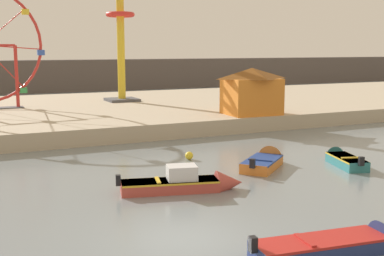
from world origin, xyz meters
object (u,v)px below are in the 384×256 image
Objects in this scene: motorboat_orange_hull at (266,161)px; motorboat_teal_painted at (342,159)px; motorboat_faded_red at (189,183)px; drop_tower_yellow_tower at (121,35)px; motorboat_navy_blue at (345,243)px; mooring_buoy_orange at (189,156)px; carnival_booth_orange_canopy at (252,90)px.

motorboat_teal_painted is at bearing -59.72° from motorboat_orange_hull.
motorboat_faded_red is (-9.30, -1.05, 0.07)m from motorboat_teal_painted.
motorboat_faded_red is 0.41× the size of drop_tower_yellow_tower.
motorboat_faded_red reaches higher than motorboat_navy_blue.
motorboat_orange_hull reaches higher than motorboat_navy_blue.
motorboat_faded_red is 12.30× the size of mooring_buoy_orange.
carnival_booth_orange_canopy reaches higher than motorboat_orange_hull.
motorboat_navy_blue is at bearing 155.16° from motorboat_teal_painted.
motorboat_navy_blue is at bearing -96.64° from drop_tower_yellow_tower.
motorboat_orange_hull is at bearing -115.37° from carnival_booth_orange_canopy.
drop_tower_yellow_tower is at bearing 116.59° from carnival_booth_orange_canopy.
motorboat_faded_red reaches higher than motorboat_teal_painted.
motorboat_faded_red is 6.03m from mooring_buoy_orange.
motorboat_orange_hull is (4.00, 10.24, 0.01)m from motorboat_navy_blue.
motorboat_teal_painted is 9.36m from motorboat_faded_red.
drop_tower_yellow_tower is at bearing 90.45° from motorboat_navy_blue.
motorboat_navy_blue is 12.40× the size of mooring_buoy_orange.
motorboat_teal_painted is at bearing 20.74° from motorboat_faded_red.
motorboat_orange_hull is 0.70× the size of motorboat_faded_red.
carnival_booth_orange_canopy reaches higher than motorboat_navy_blue.
mooring_buoy_orange is at bearing 93.07° from motorboat_orange_hull.
motorboat_orange_hull is at bearing 75.78° from motorboat_navy_blue.
motorboat_navy_blue is 23.42m from carnival_booth_orange_canopy.
motorboat_faded_red is at bearing -115.22° from mooring_buoy_orange.
mooring_buoy_orange is (-2.93, -21.21, -6.95)m from drop_tower_yellow_tower.
motorboat_teal_painted is 4.06m from motorboat_orange_hull.
motorboat_navy_blue is 1.25× the size of carnival_booth_orange_canopy.
motorboat_navy_blue is at bearing -64.99° from motorboat_faded_red.
motorboat_faded_red reaches higher than mooring_buoy_orange.
carnival_booth_orange_canopy is 9.95× the size of mooring_buoy_orange.
motorboat_navy_blue is 1.45× the size of motorboat_orange_hull.
motorboat_orange_hull is at bearing 87.13° from motorboat_teal_painted.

